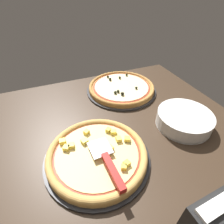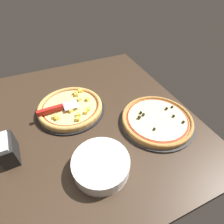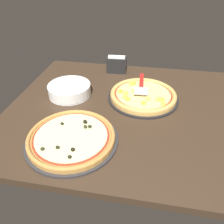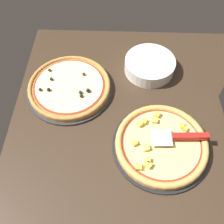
# 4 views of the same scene
# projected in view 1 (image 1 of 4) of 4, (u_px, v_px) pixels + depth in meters

# --- Properties ---
(ground_plane) EXTENTS (1.23, 1.05, 0.04)m
(ground_plane) POSITION_uv_depth(u_px,v_px,m) (107.00, 138.00, 0.74)
(ground_plane) COLOR #38281C
(pizza_pan_front) EXTENTS (0.38, 0.38, 0.01)m
(pizza_pan_front) POSITION_uv_depth(u_px,v_px,m) (97.00, 157.00, 0.64)
(pizza_pan_front) COLOR black
(pizza_pan_front) RESTS_ON ground_plane
(pizza_front) EXTENTS (0.36, 0.36, 0.04)m
(pizza_front) POSITION_uv_depth(u_px,v_px,m) (97.00, 154.00, 0.63)
(pizza_front) COLOR tan
(pizza_front) RESTS_ON pizza_pan_front
(pizza_pan_back) EXTENTS (0.39, 0.39, 0.01)m
(pizza_pan_back) POSITION_uv_depth(u_px,v_px,m) (121.00, 90.00, 1.00)
(pizza_pan_back) COLOR #2D2D30
(pizza_pan_back) RESTS_ON ground_plane
(pizza_back) EXTENTS (0.37, 0.37, 0.04)m
(pizza_back) POSITION_uv_depth(u_px,v_px,m) (121.00, 87.00, 0.99)
(pizza_back) COLOR #B77F3D
(pizza_back) RESTS_ON pizza_pan_back
(serving_spatula) EXTENTS (0.08, 0.22, 0.02)m
(serving_spatula) POSITION_uv_depth(u_px,v_px,m) (110.00, 166.00, 0.55)
(serving_spatula) COLOR #B7B7BC
(serving_spatula) RESTS_ON pizza_front
(plate_stack) EXTENTS (0.24, 0.24, 0.06)m
(plate_stack) POSITION_uv_depth(u_px,v_px,m) (184.00, 119.00, 0.76)
(plate_stack) COLOR white
(plate_stack) RESTS_ON ground_plane
(napkin_holder) EXTENTS (0.13, 0.07, 0.11)m
(napkin_holder) POSITION_uv_depth(u_px,v_px,m) (209.00, 216.00, 0.44)
(napkin_holder) COLOR black
(napkin_holder) RESTS_ON ground_plane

